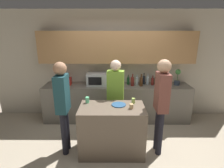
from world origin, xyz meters
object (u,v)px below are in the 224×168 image
Objects in this scene: bottle_4 at (144,80)px; bottle_1 at (132,81)px; potted_plant at (177,77)px; cup_2 at (87,100)px; microwave at (98,79)px; bottle_3 at (141,82)px; bottle_5 at (148,80)px; bottle_7 at (156,81)px; cup_0 at (133,101)px; toaster at (66,81)px; bottle_2 at (137,81)px; plate_on_island at (119,105)px; person_right at (63,101)px; bottle_6 at (153,81)px; person_center at (115,92)px; cup_1 at (131,106)px; person_left at (161,99)px; bottle_0 at (128,81)px.

bottle_1 is at bearing -153.14° from bottle_4.
potted_plant reaches higher than cup_2.
bottle_3 is (1.06, -0.10, -0.04)m from microwave.
bottle_7 is at bearing -3.54° from bottle_5.
bottle_1 is at bearing 172.96° from bottle_3.
bottle_5 is 2.70× the size of cup_0.
microwave is 1.73× the size of bottle_3.
cup_2 reaches higher than cup_0.
bottle_1 reaches higher than cup_0.
bottle_2 is (1.76, -0.00, 0.01)m from toaster.
bottle_4 is 1.48m from plate_on_island.
bottle_6 is at bearing 125.32° from person_right.
bottle_4 reaches higher than plate_on_island.
person_center is at bearing 127.87° from cup_0.
cup_1 is 1.20m from person_right.
cup_0 is at bearing -106.16° from bottle_3.
bottle_7 is (-0.52, 0.04, -0.10)m from potted_plant.
person_left is at bearing 150.50° from person_center.
person_right is (-1.86, -1.32, 0.02)m from bottle_6.
bottle_2 reaches higher than plate_on_island.
bottle_3 is 1.06× the size of bottle_4.
toaster is at bearing 177.35° from bottle_1.
cup_0 is 0.53m from person_center.
potted_plant is 1.52m from person_left.
bottle_2 is 0.85× the size of bottle_3.
bottle_5 is (0.09, -0.02, -0.00)m from bottle_4.
person_right is (-0.93, -0.59, 0.04)m from person_center.
bottle_7 is 1.94m from cup_2.
toaster is 1.33m from cup_2.
potted_plant is at bearing -147.43° from person_center.
bottle_0 is 1.45m from person_left.
bottle_2 reaches higher than bottle_0.
plate_on_island is at bearing 95.12° from person_right.
bottle_0 is 0.80× the size of bottle_3.
bottle_1 reaches higher than bottle_2.
bottle_2 is 0.14m from bottle_3.
bottle_7 is (0.69, -0.01, 0.01)m from bottle_0.
bottle_2 is at bearing 179.51° from bottle_6.
bottle_3 reaches higher than bottle_4.
bottle_4 is at bearing 168.03° from bottle_5.
bottle_1 is 1.16× the size of bottle_7.
toaster is at bearing 176.86° from bottle_3.
bottle_2 is 0.99× the size of plate_on_island.
bottle_5 is 0.17× the size of person_center.
person_right is (-1.26, -1.38, 0.02)m from bottle_0.
toaster reaches higher than plate_on_island.
bottle_5 is (2.04, 0.06, 0.01)m from toaster.
cup_1 is (-0.27, -1.38, -0.06)m from bottle_2.
bottle_0 is at bearing 54.02° from cup_2.
person_center is at bearing 122.10° from person_right.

